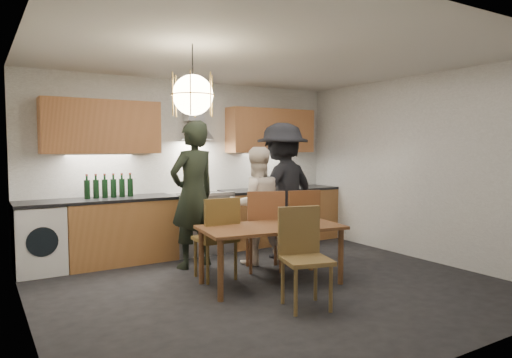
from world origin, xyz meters
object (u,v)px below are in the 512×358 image
dining_table (271,233)px  mixing_bowl (264,187)px  chair_back_left (218,233)px  person_left (193,194)px  wine_bottles (109,186)px  person_mid (256,206)px  stock_pot (289,183)px  person_right (282,190)px  chair_front (303,249)px

dining_table → mixing_bowl: 2.20m
chair_back_left → mixing_bowl: chair_back_left is taller
person_left → wine_bottles: 1.19m
person_mid → stock_pot: (1.27, 0.99, 0.18)m
person_mid → wine_bottles: 2.02m
person_right → chair_front: bearing=46.9°
person_left → mixing_bowl: bearing=-171.1°
person_left → mixing_bowl: person_left is taller
person_mid → wine_bottles: bearing=-17.8°
dining_table → stock_pot: 2.52m
person_right → person_left: bearing=-21.3°
person_mid → dining_table: bearing=83.0°
chair_back_left → person_left: (-0.00, 0.73, 0.40)m
person_right → wine_bottles: 2.40m
chair_back_left → person_mid: 0.94m
dining_table → wine_bottles: 2.42m
person_left → person_mid: person_left is taller
person_right → stock_pot: 1.16m
chair_front → person_mid: 1.73m
dining_table → chair_back_left: (-0.45, 0.46, -0.03)m
mixing_bowl → chair_front: bearing=-115.1°
dining_table → chair_back_left: 0.64m
wine_bottles → chair_back_left: bearing=-59.5°
chair_back_left → person_right: 1.48m
dining_table → person_left: person_left is taller
mixing_bowl → wine_bottles: (-2.45, 0.10, 0.13)m
person_left → person_right: same height
chair_back_left → wine_bottles: wine_bottles is taller
chair_front → person_right: 2.06m
chair_back_left → person_left: size_ratio=0.52×
chair_back_left → person_mid: person_mid is taller
person_right → wine_bottles: (-2.20, 0.96, 0.10)m
person_left → mixing_bowl: 1.70m
person_right → mixing_bowl: bearing=-119.6°
chair_back_left → chair_front: bearing=106.8°
dining_table → person_left: (-0.45, 1.18, 0.36)m
person_left → mixing_bowl: (1.56, 0.69, -0.03)m
wine_bottles → dining_table: bearing=-55.8°
person_right → stock_pot: size_ratio=8.66×
person_left → dining_table: bearing=95.8°
chair_back_left → person_right: bearing=-155.5°
chair_back_left → person_mid: size_ratio=0.63×
chair_back_left → person_left: 0.83m
stock_pot → person_mid: bearing=-142.1°
wine_bottles → person_mid: bearing=-32.4°
mixing_bowl → person_right: bearing=-105.8°
chair_back_left → chair_front: chair_back_left is taller
person_right → mixing_bowl: (0.24, 0.86, -0.03)m
person_right → dining_table: bearing=35.5°
person_mid → stock_pot: bearing=-127.5°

